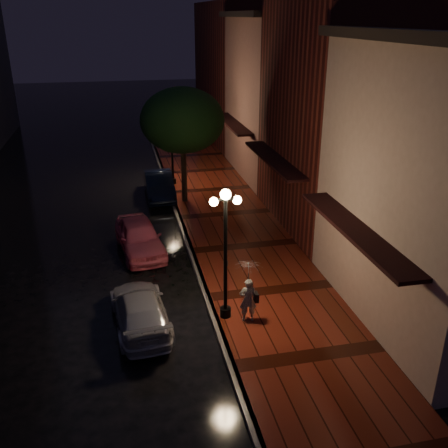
{
  "coord_description": "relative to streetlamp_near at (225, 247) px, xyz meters",
  "views": [
    {
      "loc": [
        -2.59,
        -18.35,
        9.12
      ],
      "look_at": [
        1.3,
        -0.42,
        1.4
      ],
      "focal_mm": 40.0,
      "sensor_mm": 36.0,
      "label": 1
    }
  ],
  "objects": [
    {
      "name": "streetlamp_near",
      "position": [
        0.0,
        0.0,
        0.0
      ],
      "size": [
        0.96,
        0.36,
        4.31
      ],
      "color": "black",
      "rests_on": "sidewalk"
    },
    {
      "name": "ground",
      "position": [
        -0.35,
        5.0,
        -2.6
      ],
      "size": [
        120.0,
        120.0,
        0.0
      ],
      "primitive_type": "plane",
      "color": "black",
      "rests_on": "ground"
    },
    {
      "name": "streetlamp_far",
      "position": [
        0.0,
        14.0,
        0.0
      ],
      "size": [
        0.96,
        0.36,
        4.31
      ],
      "color": "black",
      "rests_on": "sidewalk"
    },
    {
      "name": "navy_car",
      "position": [
        -0.95,
        12.25,
        -1.93
      ],
      "size": [
        1.44,
        4.1,
        1.35
      ],
      "primitive_type": "imported",
      "rotation": [
        0.0,
        0.0,
        0.0
      ],
      "color": "black",
      "rests_on": "ground"
    },
    {
      "name": "woman_with_umbrella",
      "position": [
        0.64,
        -0.37,
        -1.08
      ],
      "size": [
        0.86,
        0.87,
        2.07
      ],
      "rotation": [
        0.0,
        0.0,
        3.02
      ],
      "color": "white",
      "rests_on": "sidewalk"
    },
    {
      "name": "storefront_extra",
      "position": [
        6.65,
        25.0,
        2.4
      ],
      "size": [
        5.0,
        12.0,
        10.0
      ],
      "primitive_type": "cube",
      "color": "#511914",
      "rests_on": "ground"
    },
    {
      "name": "pink_car",
      "position": [
        -2.38,
        5.63,
        -1.91
      ],
      "size": [
        2.16,
        4.24,
        1.38
      ],
      "primitive_type": "imported",
      "rotation": [
        0.0,
        0.0,
        0.13
      ],
      "color": "#DB5A72",
      "rests_on": "ground"
    },
    {
      "name": "parking_meter",
      "position": [
        0.35,
        1.51,
        -1.73
      ],
      "size": [
        0.13,
        0.12,
        1.2
      ],
      "rotation": [
        0.0,
        0.0,
        0.4
      ],
      "color": "black",
      "rests_on": "sidewalk"
    },
    {
      "name": "sidewalk",
      "position": [
        1.9,
        5.0,
        -2.53
      ],
      "size": [
        4.5,
        60.0,
        0.15
      ],
      "primitive_type": "cube",
      "color": "#49180D",
      "rests_on": "ground"
    },
    {
      "name": "street_tree",
      "position": [
        0.26,
        10.99,
        1.64
      ],
      "size": [
        4.16,
        4.16,
        5.8
      ],
      "color": "black",
      "rests_on": "sidewalk"
    },
    {
      "name": "storefront_far",
      "position": [
        6.65,
        15.0,
        1.9
      ],
      "size": [
        5.0,
        8.0,
        9.0
      ],
      "primitive_type": "cube",
      "color": "#8C5951",
      "rests_on": "ground"
    },
    {
      "name": "storefront_mid",
      "position": [
        6.65,
        7.0,
        2.9
      ],
      "size": [
        5.0,
        8.0,
        11.0
      ],
      "primitive_type": "cube",
      "color": "#511914",
      "rests_on": "ground"
    },
    {
      "name": "silver_car",
      "position": [
        -2.69,
        0.25,
        -2.02
      ],
      "size": [
        1.95,
        4.13,
        1.16
      ],
      "primitive_type": "imported",
      "rotation": [
        0.0,
        0.0,
        3.22
      ],
      "color": "#B1B0B8",
      "rests_on": "ground"
    },
    {
      "name": "curb",
      "position": [
        -0.35,
        5.0,
        -2.53
      ],
      "size": [
        0.25,
        60.0,
        0.15
      ],
      "primitive_type": "cube",
      "color": "#595451",
      "rests_on": "ground"
    }
  ]
}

